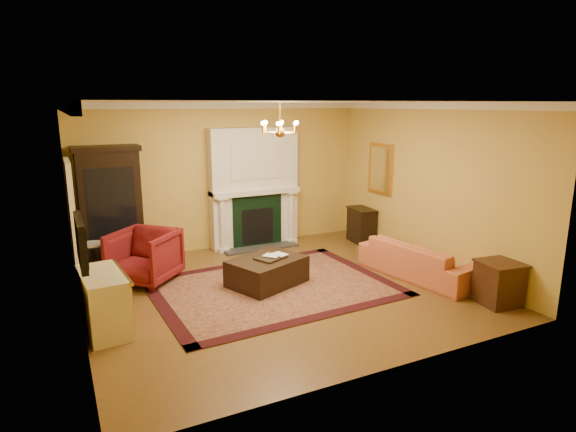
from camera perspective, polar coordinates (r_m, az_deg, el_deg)
floor at (r=8.00m, az=-0.88°, el=-8.75°), size 6.00×5.50×0.02m
ceiling at (r=7.42m, az=-0.96°, el=13.44°), size 6.00×5.50×0.02m
wall_back at (r=10.09m, az=-7.61°, el=4.65°), size 6.00×0.02×3.00m
wall_front at (r=5.27m, az=11.98°, el=-3.37°), size 6.00×0.02×3.00m
wall_left at (r=6.88m, az=-24.25°, el=-0.39°), size 0.02×5.50×3.00m
wall_right at (r=9.23m, az=16.28°, el=3.44°), size 0.02×5.50×3.00m
fireplace at (r=10.17m, az=-4.02°, el=3.05°), size 1.90×0.70×2.50m
crown_molding at (r=8.29m, az=-3.84°, el=12.90°), size 6.00×5.50×0.12m
doorway at (r=8.64m, az=-24.07°, el=-0.91°), size 0.08×1.05×2.10m
tv_panel at (r=6.33m, az=-23.33°, el=-2.80°), size 0.09×0.95×0.58m
gilt_mirror at (r=10.25m, az=10.90°, el=5.50°), size 0.06×0.76×1.05m
chandelier at (r=7.43m, az=-0.95°, el=10.34°), size 0.63×0.55×0.53m
oriental_rug at (r=8.06m, az=-1.79°, el=-8.42°), size 3.93×3.02×0.02m
china_cabinet at (r=9.44m, az=-20.26°, el=0.72°), size 1.08×0.50×2.15m
wingback_armchair at (r=8.50m, az=-16.68°, el=-4.33°), size 1.33×1.33×1.00m
pedestal_table at (r=8.77m, az=-22.00°, el=-4.86°), size 0.39×0.39×0.70m
commode at (r=6.95m, az=-20.97°, el=-9.49°), size 0.60×1.12×0.80m
coral_sofa at (r=8.72m, az=15.32°, el=-4.34°), size 0.99×2.24×0.85m
end_table at (r=8.00m, az=23.72°, el=-7.40°), size 0.61×0.61×0.63m
console_table at (r=10.67m, az=8.66°, el=-1.15°), size 0.43×0.69×0.73m
leather_ottoman at (r=8.11m, az=-2.50°, el=-6.56°), size 1.43×1.25×0.44m
ottoman_tray at (r=8.03m, az=-2.08°, el=-4.97°), size 0.57×0.52×0.03m
book_a at (r=7.93m, az=-2.28°, el=-4.12°), size 0.16×0.14×0.26m
book_b at (r=8.02m, az=-1.47°, el=-3.91°), size 0.18×0.08×0.26m
topiary_left at (r=9.90m, az=-6.86°, el=4.30°), size 0.16×0.16×0.43m
topiary_right at (r=10.39m, az=-0.14°, el=4.96°), size 0.18×0.18×0.48m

